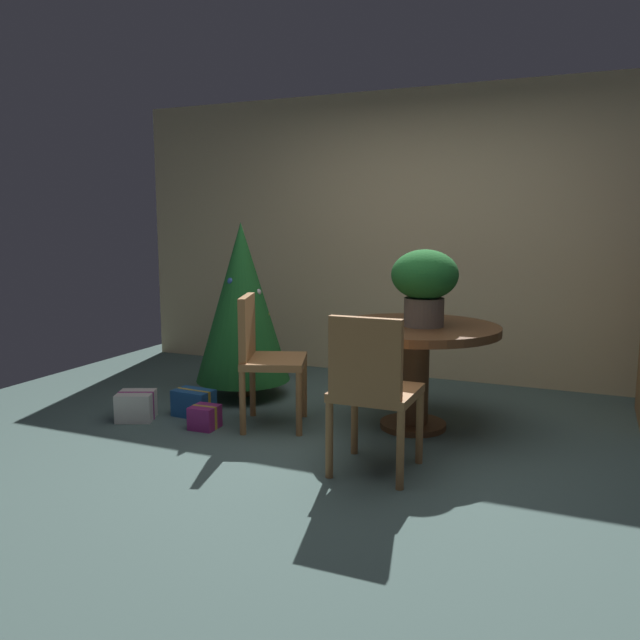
# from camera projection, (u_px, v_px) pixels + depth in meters

# --- Properties ---
(ground_plane) EXTENTS (6.60, 6.60, 0.00)m
(ground_plane) POSITION_uv_depth(u_px,v_px,m) (345.00, 455.00, 3.93)
(ground_plane) COLOR #4C6660
(back_wall_panel) EXTENTS (6.00, 0.10, 2.60)m
(back_wall_panel) POSITION_uv_depth(u_px,v_px,m) (433.00, 236.00, 5.74)
(back_wall_panel) COLOR beige
(back_wall_panel) RESTS_ON ground_plane
(round_dining_table) EXTENTS (1.16, 1.16, 0.73)m
(round_dining_table) POSITION_uv_depth(u_px,v_px,m) (415.00, 348.00, 4.37)
(round_dining_table) COLOR brown
(round_dining_table) RESTS_ON ground_plane
(flower_vase) EXTENTS (0.45, 0.45, 0.52)m
(flower_vase) POSITION_uv_depth(u_px,v_px,m) (425.00, 281.00, 4.25)
(flower_vase) COLOR #665B51
(flower_vase) RESTS_ON round_dining_table
(wooden_chair_left) EXTENTS (0.56, 0.59, 0.92)m
(wooden_chair_left) POSITION_uv_depth(u_px,v_px,m) (263.00, 352.00, 4.43)
(wooden_chair_left) COLOR #9E6B3D
(wooden_chair_left) RESTS_ON ground_plane
(wooden_chair_near) EXTENTS (0.45, 0.46, 0.93)m
(wooden_chair_near) POSITION_uv_depth(u_px,v_px,m) (372.00, 386.00, 3.54)
(wooden_chair_near) COLOR #9E6B3D
(wooden_chair_near) RESTS_ON ground_plane
(holiday_tree) EXTENTS (0.77, 0.77, 1.43)m
(holiday_tree) POSITION_uv_depth(u_px,v_px,m) (242.00, 302.00, 5.15)
(holiday_tree) COLOR brown
(holiday_tree) RESTS_ON ground_plane
(gift_box_cream) EXTENTS (0.33, 0.32, 0.21)m
(gift_box_cream) POSITION_uv_depth(u_px,v_px,m) (136.00, 406.00, 4.62)
(gift_box_cream) COLOR silver
(gift_box_cream) RESTS_ON ground_plane
(gift_box_blue) EXTENTS (0.30, 0.20, 0.20)m
(gift_box_blue) POSITION_uv_depth(u_px,v_px,m) (194.00, 403.00, 4.71)
(gift_box_blue) COLOR #1E569E
(gift_box_blue) RESTS_ON ground_plane
(gift_box_purple) EXTENTS (0.18, 0.18, 0.16)m
(gift_box_purple) POSITION_uv_depth(u_px,v_px,m) (205.00, 417.00, 4.43)
(gift_box_purple) COLOR #9E287A
(gift_box_purple) RESTS_ON ground_plane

